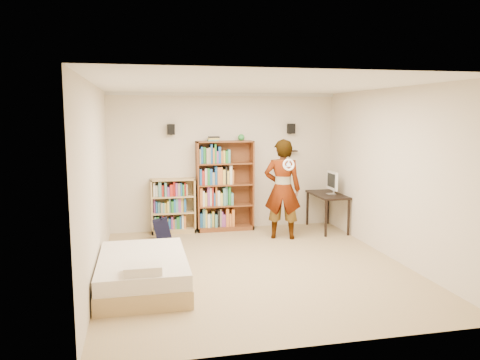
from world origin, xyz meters
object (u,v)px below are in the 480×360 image
at_px(tall_bookshelf, 225,186).
at_px(computer_desk, 327,212).
at_px(low_bookshelf, 173,206).
at_px(person, 282,189).
at_px(daybed, 143,268).

bearing_deg(tall_bookshelf, computer_desk, -12.07).
distance_m(low_bookshelf, person, 2.15).
bearing_deg(computer_desk, daybed, -146.28).
bearing_deg(tall_bookshelf, low_bookshelf, 179.74).
relative_size(low_bookshelf, person, 0.57).
bearing_deg(low_bookshelf, daybed, -102.12).
xyz_separation_m(computer_desk, daybed, (-3.61, -2.41, -0.10)).
distance_m(tall_bookshelf, low_bookshelf, 1.08).
bearing_deg(computer_desk, low_bookshelf, 171.89).
bearing_deg(tall_bookshelf, daybed, -119.92).
relative_size(tall_bookshelf, low_bookshelf, 1.68).
bearing_deg(computer_desk, tall_bookshelf, 167.93).
height_order(tall_bookshelf, person, person).
distance_m(tall_bookshelf, computer_desk, 2.09).
relative_size(tall_bookshelf, computer_desk, 1.66).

